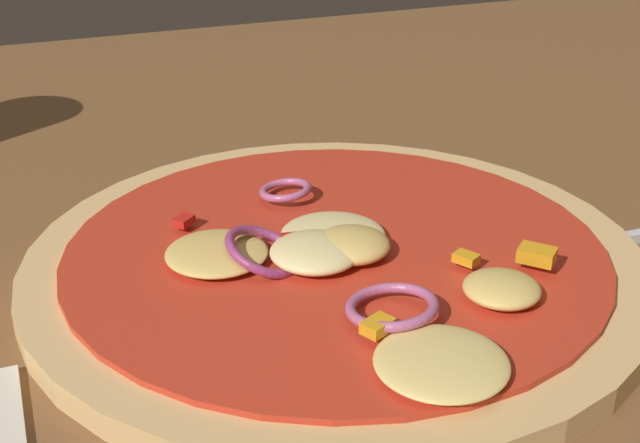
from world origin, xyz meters
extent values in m
cube|color=brown|center=(0.00, 0.00, 0.01)|extent=(1.28, 0.98, 0.03)
cylinder|color=tan|center=(0.02, -0.03, 0.03)|extent=(0.30, 0.30, 0.01)
cylinder|color=red|center=(0.02, -0.03, 0.04)|extent=(0.26, 0.26, 0.00)
ellipsoid|color=#F4DB8E|center=(0.01, -0.04, 0.05)|extent=(0.04, 0.04, 0.01)
ellipsoid|color=#EFCC72|center=(0.02, -0.14, 0.04)|extent=(0.05, 0.05, 0.01)
ellipsoid|color=#F4DB8E|center=(0.02, -0.02, 0.04)|extent=(0.05, 0.05, 0.01)
ellipsoid|color=#E5BC60|center=(-0.04, -0.02, 0.05)|extent=(0.05, 0.05, 0.01)
ellipsoid|color=#E5BC60|center=(0.07, -0.10, 0.05)|extent=(0.03, 0.03, 0.01)
ellipsoid|color=#E5BC60|center=(0.02, -0.04, 0.05)|extent=(0.04, 0.04, 0.01)
torus|color=#93386B|center=(-0.02, -0.03, 0.05)|extent=(0.05, 0.05, 0.02)
torus|color=#B25984|center=(0.02, -0.10, 0.05)|extent=(0.05, 0.05, 0.01)
torus|color=#B25984|center=(0.02, 0.03, 0.05)|extent=(0.04, 0.04, 0.01)
cube|color=red|center=(0.00, -0.02, 0.05)|extent=(0.01, 0.01, 0.00)
cube|color=orange|center=(0.10, -0.08, 0.05)|extent=(0.02, 0.02, 0.01)
cube|color=red|center=(-0.04, 0.02, 0.05)|extent=(0.01, 0.01, 0.00)
cube|color=orange|center=(0.01, -0.11, 0.05)|extent=(0.02, 0.01, 0.01)
cube|color=orange|center=(0.07, -0.07, 0.05)|extent=(0.01, 0.01, 0.00)
cube|color=silver|center=(0.16, -0.05, 0.03)|extent=(0.02, 0.02, 0.00)
cube|color=silver|center=(0.13, -0.04, 0.03)|extent=(0.04, 0.00, 0.00)
cube|color=silver|center=(0.13, -0.05, 0.03)|extent=(0.04, 0.00, 0.00)
cube|color=silver|center=(0.13, -0.05, 0.03)|extent=(0.04, 0.00, 0.00)
cube|color=silver|center=(0.13, -0.06, 0.03)|extent=(0.04, 0.00, 0.00)
camera|label=1|loc=(-0.12, -0.37, 0.24)|focal=49.25mm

